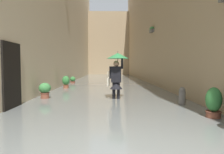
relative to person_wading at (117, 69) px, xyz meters
The scene contains 9 objects.
ground_plane 8.37m from the person_wading, 88.03° to the right, with size 68.59×68.59×0.00m, color #605B56.
flood_water 8.36m from the person_wading, 88.03° to the right, with size 6.84×33.44×0.18m, color slate.
building_facade_far 23.12m from the person_wading, 89.29° to the right, with size 9.64×1.80×9.49m, color tan.
person_wading is the anchor object (origin of this frame).
potted_plant_near_right 7.90m from the person_wading, 67.37° to the right, with size 0.40×0.40×0.67m.
potted_plant_mid_right 3.01m from the person_wading, ahead, with size 0.47×0.47×0.80m.
potted_plant_near_left 3.80m from the person_wading, 128.95° to the left, with size 0.39×0.39×0.95m.
potted_plant_far_right 4.77m from the person_wading, 53.46° to the right, with size 0.42×0.42×0.90m.
mooring_bollard 2.64m from the person_wading, 152.28° to the left, with size 0.22×0.22×0.77m.
Camera 1 is at (0.04, 2.34, 1.49)m, focal length 32.04 mm.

